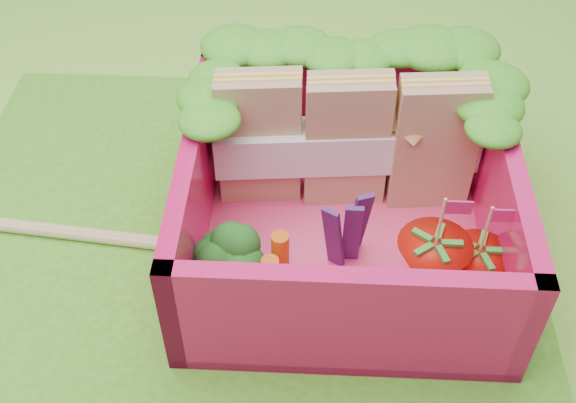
% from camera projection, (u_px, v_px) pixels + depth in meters
% --- Properties ---
extents(ground, '(14.00, 14.00, 0.00)m').
position_uv_depth(ground, '(231.00, 265.00, 3.08)').
color(ground, '#7DCC39').
rests_on(ground, ground).
extents(placemat, '(2.60, 2.60, 0.03)m').
position_uv_depth(placemat, '(231.00, 262.00, 3.07)').
color(placemat, '#4F9D23').
rests_on(placemat, ground).
extents(bento_floor, '(1.30, 1.30, 0.05)m').
position_uv_depth(bento_floor, '(343.00, 240.00, 3.11)').
color(bento_floor, '#FF417D').
rests_on(bento_floor, placemat).
extents(bento_box, '(1.30, 1.30, 0.55)m').
position_uv_depth(bento_box, '(346.00, 199.00, 2.93)').
color(bento_box, '#D81257').
rests_on(bento_box, placemat).
extents(lettuce_ruffle, '(1.43, 0.77, 0.11)m').
position_uv_depth(lettuce_ruffle, '(350.00, 66.00, 3.02)').
color(lettuce_ruffle, '#2F961B').
rests_on(lettuce_ruffle, bento_box).
extents(sandwich_stack, '(1.14, 0.27, 0.62)m').
position_uv_depth(sandwich_stack, '(348.00, 142.00, 3.06)').
color(sandwich_stack, '#A47A56').
rests_on(sandwich_stack, bento_floor).
extents(broccoli, '(0.34, 0.34, 0.26)m').
position_uv_depth(broccoli, '(233.00, 257.00, 2.76)').
color(broccoli, '#6EAB52').
rests_on(broccoli, bento_floor).
extents(carrot_sticks, '(0.10, 0.16, 0.28)m').
position_uv_depth(carrot_sticks, '(276.00, 270.00, 2.79)').
color(carrot_sticks, orange).
rests_on(carrot_sticks, bento_floor).
extents(purple_wedges, '(0.17, 0.14, 0.38)m').
position_uv_depth(purple_wedges, '(348.00, 231.00, 2.85)').
color(purple_wedges, '#401A5C').
rests_on(purple_wedges, bento_floor).
extents(strawberry_left, '(0.29, 0.29, 0.53)m').
position_uv_depth(strawberry_left, '(430.00, 268.00, 2.78)').
color(strawberry_left, red).
rests_on(strawberry_left, bento_floor).
extents(strawberry_right, '(0.24, 0.24, 0.48)m').
position_uv_depth(strawberry_right, '(474.00, 270.00, 2.79)').
color(strawberry_right, red).
rests_on(strawberry_right, bento_floor).
extents(snap_peas, '(0.61, 0.57, 0.05)m').
position_uv_depth(snap_peas, '(431.00, 283.00, 2.88)').
color(snap_peas, '#52A734').
rests_on(snap_peas, bento_floor).
extents(chopsticks, '(2.12, 0.28, 0.05)m').
position_uv_depth(chopsticks, '(22.00, 227.00, 3.16)').
color(chopsticks, tan).
rests_on(chopsticks, placemat).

